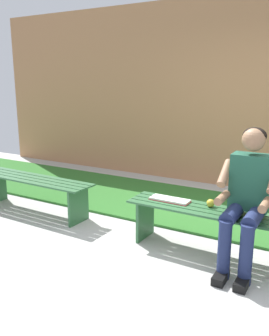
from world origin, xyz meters
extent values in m
cube|color=#B2B2AD|center=(1.21, 1.00, -0.02)|extent=(10.00, 7.00, 0.04)
cube|color=#2D6B28|center=(1.21, -1.14, 0.01)|extent=(9.00, 1.61, 0.03)
cube|color=#B27A51|center=(0.50, -2.51, 1.44)|extent=(9.50, 0.24, 2.88)
cube|color=#2D6038|center=(0.00, -0.15, 0.44)|extent=(1.87, 0.12, 0.02)
cube|color=#2D6038|center=(0.00, -0.05, 0.44)|extent=(1.87, 0.12, 0.02)
cube|color=#2D6038|center=(0.00, 0.05, 0.44)|extent=(1.87, 0.12, 0.02)
cube|color=#2D6038|center=(0.00, 0.15, 0.44)|extent=(1.87, 0.12, 0.02)
cube|color=#2D6038|center=(0.81, -0.02, 0.22)|extent=(0.04, 0.34, 0.43)
cube|color=#2D6038|center=(2.42, -0.15, 0.44)|extent=(1.71, 0.12, 0.02)
cube|color=#2D6038|center=(2.42, -0.05, 0.44)|extent=(1.71, 0.12, 0.02)
cube|color=#2D6038|center=(2.42, 0.05, 0.44)|extent=(1.71, 0.12, 0.02)
cube|color=#2D6038|center=(2.43, 0.15, 0.44)|extent=(1.71, 0.12, 0.02)
cube|color=#2D6038|center=(1.69, 0.01, 0.22)|extent=(0.04, 0.34, 0.43)
cube|color=#1E513D|center=(-0.25, -0.02, 0.77)|extent=(0.34, 0.20, 0.50)
sphere|color=#936B4C|center=(-0.25, -0.01, 1.15)|extent=(0.20, 0.20, 0.20)
ellipsoid|color=black|center=(-0.25, -0.04, 1.18)|extent=(0.20, 0.19, 0.15)
cylinder|color=navy|center=(-0.34, 0.18, 0.52)|extent=(0.13, 0.40, 0.13)
cylinder|color=navy|center=(-0.16, 0.18, 0.52)|extent=(0.13, 0.40, 0.13)
cylinder|color=navy|center=(-0.34, 0.38, 0.26)|extent=(0.11, 0.11, 0.52)
cube|color=black|center=(-0.34, 0.44, 0.04)|extent=(0.10, 0.22, 0.07)
cylinder|color=navy|center=(-0.16, 0.38, 0.26)|extent=(0.11, 0.11, 0.52)
cube|color=black|center=(-0.16, 0.44, 0.04)|extent=(0.10, 0.22, 0.07)
cylinder|color=#936B4C|center=(-0.42, 0.22, 0.66)|extent=(0.07, 0.26, 0.07)
cylinder|color=#936B4C|center=(-0.04, 0.06, 0.84)|extent=(0.08, 0.28, 0.23)
cylinder|color=#936B4C|center=(-0.07, 0.22, 0.66)|extent=(0.07, 0.26, 0.07)
sphere|color=gold|center=(0.13, -0.08, 0.49)|extent=(0.08, 0.08, 0.08)
cube|color=white|center=(0.44, -0.05, 0.46)|extent=(0.20, 0.15, 0.02)
cube|color=white|center=(0.65, -0.05, 0.46)|extent=(0.20, 0.15, 0.02)
cube|color=red|center=(0.55, -0.05, 0.45)|extent=(0.42, 0.17, 0.01)
camera|label=1|loc=(-0.90, 3.18, 1.65)|focal=38.73mm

